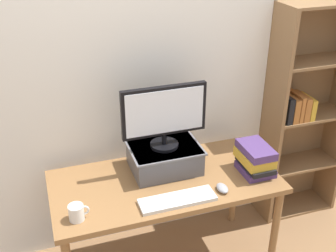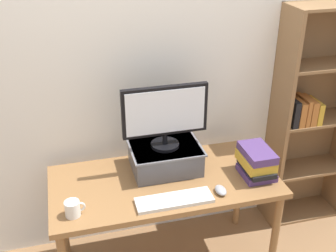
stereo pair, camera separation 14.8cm
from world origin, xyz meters
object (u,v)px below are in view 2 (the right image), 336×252
Objects in this scene: riser_box at (165,156)px; keyboard at (174,200)px; computer_monitor at (165,114)px; bookshelf_unit at (311,117)px; computer_mouse at (221,190)px; desk at (164,190)px; book_stack at (256,162)px; coffee_mug at (73,209)px.

riser_box is 0.37m from keyboard.
computer_monitor reaches higher than keyboard.
computer_monitor is (0.00, -0.00, 0.31)m from riser_box.
bookshelf_unit is 16.39× the size of computer_mouse.
desk is at bearing 142.97° from computer_mouse.
bookshelf_unit reaches higher than book_stack.
coffee_mug is (-0.87, 0.01, 0.03)m from computer_mouse.
keyboard is (-0.04, -0.36, -0.08)m from riser_box.
coffee_mug is at bearing -163.81° from bookshelf_unit.
computer_monitor is at bearing 73.36° from desk.
book_stack is at bearing 5.31° from coffee_mug.
book_stack is at bearing 13.12° from keyboard.
desk is 0.38m from computer_mouse.
bookshelf_unit reaches higher than computer_monitor.
computer_monitor is 2.02× the size of book_stack.
riser_box is 0.31m from computer_monitor.
riser_box is 0.70m from coffee_mug.
desk is 0.61m from book_stack.
computer_monitor is at bearing -170.88° from bookshelf_unit.
computer_monitor reaches higher than riser_box.
computer_monitor is 0.57m from computer_mouse.
computer_mouse is at bearing -149.91° from bookshelf_unit.
bookshelf_unit is at bearing 9.12° from computer_monitor.
computer_monitor is 5.18× the size of computer_mouse.
riser_box is 0.84× the size of computer_monitor.
computer_monitor is at bearing 126.52° from computer_mouse.
coffee_mug is (-1.15, -0.11, -0.05)m from book_stack.
book_stack is at bearing 23.20° from computer_mouse.
computer_mouse reaches higher than keyboard.
book_stack reaches higher than computer_mouse.
riser_box is 1.00× the size of keyboard.
computer_monitor is 0.78m from coffee_mug.
bookshelf_unit reaches higher than coffee_mug.
keyboard is (-1.22, -0.55, -0.12)m from bookshelf_unit.
keyboard is at bearing -96.10° from computer_monitor.
book_stack is 1.16m from coffee_mug.
computer_mouse is (0.26, -0.35, -0.07)m from riser_box.
riser_box is 4.37× the size of computer_mouse.
riser_box is 0.44m from computer_mouse.
coffee_mug is at bearing 179.05° from computer_mouse.
bookshelf_unit is 1.22m from computer_monitor.
computer_mouse is at bearing -37.03° from desk.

